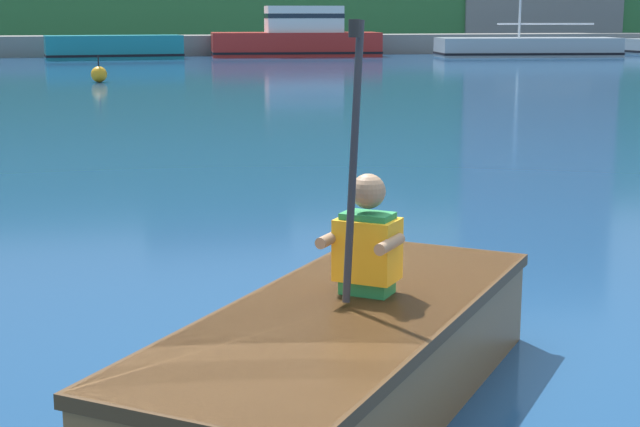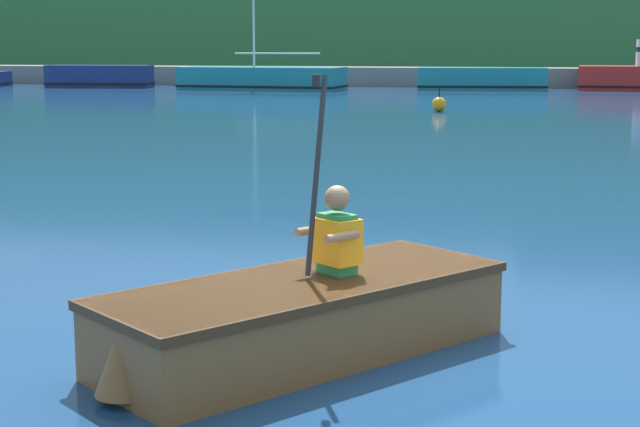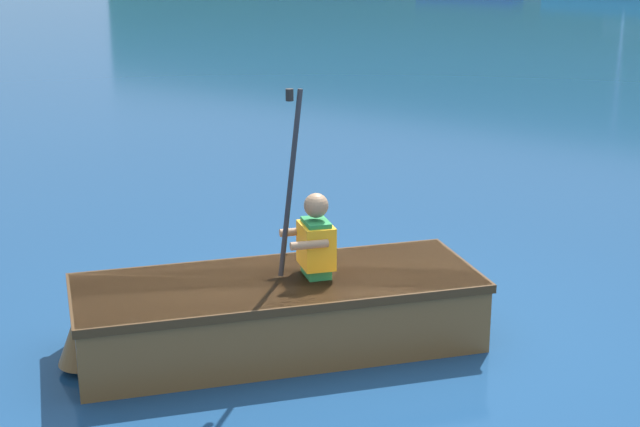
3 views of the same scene
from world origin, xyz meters
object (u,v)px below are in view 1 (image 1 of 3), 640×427
moored_boat_dock_west_end (114,48)px  moored_boat_dock_center_near (298,37)px  channel_buoy (99,74)px  moored_boat_dock_west_inner (527,48)px  person_paddler (367,239)px  rowboat_foreground (340,357)px

moored_boat_dock_west_end → moored_boat_dock_center_near: size_ratio=0.75×
channel_buoy → moored_boat_dock_west_inner: bearing=35.1°
moored_boat_dock_west_end → moored_boat_dock_west_inner: 18.04m
moored_boat_dock_west_end → person_paddler: size_ratio=4.37×
moored_boat_dock_west_inner → moored_boat_dock_center_near: size_ratio=1.09×
moored_boat_dock_west_end → rowboat_foreground: moored_boat_dock_west_end is taller
moored_boat_dock_west_end → channel_buoy: bearing=-92.9°
moored_boat_dock_center_near → person_paddler: moored_boat_dock_center_near is taller
rowboat_foreground → channel_buoy: 23.67m
rowboat_foreground → moored_boat_dock_west_inner: bearing=64.2°
moored_boat_dock_west_inner → channel_buoy: moored_boat_dock_west_inner is taller
channel_buoy → moored_boat_dock_center_near: bearing=60.4°
rowboat_foreground → moored_boat_dock_west_end: bearing=90.3°
moored_boat_dock_center_near → person_paddler: size_ratio=5.79×
rowboat_foreground → person_paddler: person_paddler is taller
moored_boat_dock_west_inner → channel_buoy: bearing=-144.9°
moored_boat_dock_center_near → person_paddler: 39.60m
moored_boat_dock_center_near → channel_buoy: 17.78m
moored_boat_dock_west_end → rowboat_foreground: 38.10m
person_paddler → channel_buoy: person_paddler is taller
moored_boat_dock_west_inner → moored_boat_dock_center_near: bearing=166.9°
person_paddler → moored_boat_dock_west_end: bearing=90.6°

